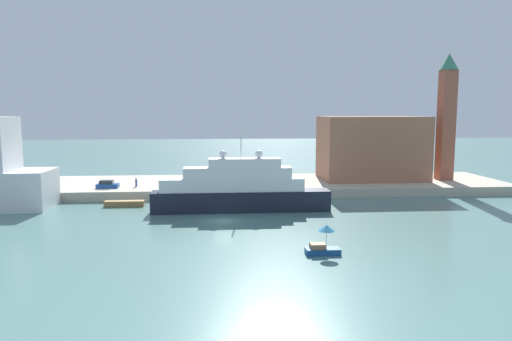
{
  "coord_description": "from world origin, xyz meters",
  "views": [
    {
      "loc": [
        -0.56,
        -64.8,
        15.18
      ],
      "look_at": [
        5.18,
        6.0,
        6.33
      ],
      "focal_mm": 33.29,
      "sensor_mm": 36.0,
      "label": 1
    }
  ],
  "objects": [
    {
      "name": "small_motorboat",
      "position": [
        10.57,
        -16.28,
        1.21
      ],
      "size": [
        3.68,
        1.86,
        3.21
      ],
      "color": "navy",
      "rests_on": "ground"
    },
    {
      "name": "ground",
      "position": [
        0.0,
        0.0,
        0.0
      ],
      "size": [
        400.0,
        400.0,
        0.0
      ],
      "primitive_type": "plane",
      "color": "slate"
    },
    {
      "name": "quay_dock",
      "position": [
        0.0,
        26.64,
        0.82
      ],
      "size": [
        110.0,
        21.28,
        1.65
      ],
      "primitive_type": "cube",
      "color": "#B7AD99",
      "rests_on": "ground"
    },
    {
      "name": "bell_tower",
      "position": [
        44.5,
        25.9,
        14.89
      ],
      "size": [
        3.59,
        3.59,
        24.74
      ],
      "color": "#93513D",
      "rests_on": "quay_dock"
    },
    {
      "name": "parked_car",
      "position": [
        -20.25,
        20.64,
        2.22
      ],
      "size": [
        3.85,
        1.82,
        1.35
      ],
      "color": "#1E4C99",
      "rests_on": "quay_dock"
    },
    {
      "name": "harbor_building",
      "position": [
        30.31,
        28.05,
        7.92
      ],
      "size": [
        20.15,
        12.37,
        12.54
      ],
      "primitive_type": "cube",
      "color": "#9E664C",
      "rests_on": "quay_dock"
    },
    {
      "name": "work_barge",
      "position": [
        -15.64,
        11.82,
        0.45
      ],
      "size": [
        6.26,
        1.46,
        0.91
      ],
      "primitive_type": "cube",
      "color": "olive",
      "rests_on": "ground"
    },
    {
      "name": "mooring_bollard",
      "position": [
        0.66,
        17.54,
        2.08
      ],
      "size": [
        0.46,
        0.46,
        0.87
      ],
      "primitive_type": "cylinder",
      "color": "black",
      "rests_on": "quay_dock"
    },
    {
      "name": "person_figure",
      "position": [
        -15.3,
        21.39,
        2.39
      ],
      "size": [
        0.36,
        0.36,
        1.61
      ],
      "color": "#334C8C",
      "rests_on": "quay_dock"
    },
    {
      "name": "large_yacht",
      "position": [
        2.58,
        6.61,
        3.29
      ],
      "size": [
        27.16,
        3.62,
        11.99
      ],
      "color": "black",
      "rests_on": "ground"
    }
  ]
}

